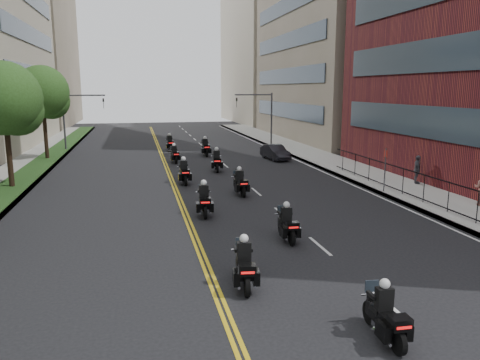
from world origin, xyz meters
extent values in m
cube|color=gray|center=(12.00, 25.00, 0.07)|extent=(4.00, 90.00, 0.15)
cube|color=gray|center=(-12.00, 25.00, 0.07)|extent=(4.00, 90.00, 0.15)
cube|color=#203B15|center=(-11.20, 25.00, 0.17)|extent=(2.00, 90.00, 0.04)
cube|color=#333F4C|center=(13.95, 17.00, 3.50)|extent=(0.12, 25.80, 1.80)
cube|color=#333F4C|center=(13.95, 17.00, 7.50)|extent=(0.12, 25.80, 1.80)
cube|color=#746A55|center=(21.50, 48.00, 15.00)|extent=(15.00, 28.00, 30.00)
cube|color=#333F4C|center=(13.95, 48.00, 3.50)|extent=(0.12, 24.08, 1.80)
cube|color=#333F4C|center=(13.95, 48.00, 7.50)|extent=(0.12, 24.08, 1.80)
cube|color=#333F4C|center=(13.95, 48.00, 11.50)|extent=(0.12, 24.08, 1.80)
cube|color=#333F4C|center=(13.95, 48.00, 15.50)|extent=(0.12, 24.08, 1.80)
cube|color=#ABA68A|center=(21.50, 78.00, 13.00)|extent=(15.00, 28.00, 26.00)
cube|color=#333F4C|center=(-13.95, 48.00, 3.50)|extent=(0.12, 24.08, 1.80)
cube|color=#333F4C|center=(-13.95, 48.00, 7.50)|extent=(0.12, 24.08, 1.80)
cube|color=#333F4C|center=(-13.95, 48.00, 11.50)|extent=(0.12, 24.08, 1.80)
cube|color=#746A55|center=(-22.00, 78.00, 13.00)|extent=(16.00, 28.00, 26.00)
cube|color=black|center=(11.00, 12.00, 1.60)|extent=(0.05, 28.00, 0.05)
cube|color=black|center=(11.00, 12.00, 0.30)|extent=(0.05, 28.00, 0.05)
cylinder|color=black|center=(-11.20, 24.00, 2.55)|extent=(0.32, 0.32, 5.11)
sphere|color=#274B19|center=(-11.20, 24.00, 5.47)|extent=(4.40, 4.40, 4.40)
sphere|color=#274B19|center=(-10.60, 24.40, 4.75)|extent=(3.08, 3.08, 3.08)
cylinder|color=black|center=(-11.20, 36.00, 2.69)|extent=(0.32, 0.32, 5.39)
sphere|color=#274B19|center=(-11.20, 36.00, 5.78)|extent=(4.40, 4.40, 4.40)
sphere|color=#274B19|center=(-10.60, 36.40, 5.00)|extent=(3.08, 3.08, 3.08)
cylinder|color=#3F3F44|center=(10.50, 42.00, 2.80)|extent=(0.18, 0.18, 5.60)
cylinder|color=#3F3F44|center=(8.50, 42.00, 5.40)|extent=(4.00, 0.14, 0.14)
imported|color=black|center=(6.70, 42.00, 4.60)|extent=(0.16, 0.20, 1.00)
cylinder|color=#3F3F44|center=(-10.50, 42.00, 2.80)|extent=(0.18, 0.18, 5.60)
cylinder|color=#3F3F44|center=(-8.50, 42.00, 5.40)|extent=(4.00, 0.14, 0.14)
imported|color=black|center=(-6.70, 42.00, 4.60)|extent=(0.16, 0.20, 1.00)
cylinder|color=black|center=(2.10, 2.51, 0.31)|extent=(0.15, 0.62, 0.62)
cylinder|color=black|center=(2.14, 3.96, 0.31)|extent=(0.15, 0.62, 0.62)
cube|color=black|center=(2.12, 3.23, 0.56)|extent=(0.42, 1.24, 0.36)
cube|color=silver|center=(2.12, 3.28, 0.35)|extent=(0.36, 0.51, 0.27)
cube|color=black|center=(2.10, 2.51, 0.78)|extent=(0.48, 0.40, 0.29)
cube|color=red|center=(2.09, 2.31, 0.76)|extent=(0.36, 0.04, 0.06)
cube|color=black|center=(2.12, 3.28, 1.02)|extent=(0.41, 0.27, 0.56)
sphere|color=silver|center=(2.12, 3.29, 1.40)|extent=(0.26, 0.26, 0.26)
cylinder|color=black|center=(-0.62, 6.24, 0.33)|extent=(0.22, 0.68, 0.67)
cylinder|color=black|center=(-0.43, 7.80, 0.33)|extent=(0.22, 0.68, 0.67)
cube|color=black|center=(-0.52, 7.02, 0.61)|extent=(0.57, 1.37, 0.39)
cube|color=silver|center=(-0.52, 7.07, 0.38)|extent=(0.43, 0.58, 0.29)
cube|color=black|center=(-0.62, 6.24, 0.85)|extent=(0.56, 0.47, 0.31)
cube|color=red|center=(-0.64, 6.03, 0.83)|extent=(0.39, 0.08, 0.07)
cube|color=black|center=(-0.52, 7.07, 1.10)|extent=(0.46, 0.32, 0.61)
sphere|color=silver|center=(-0.52, 7.08, 1.51)|extent=(0.29, 0.29, 0.29)
cylinder|color=black|center=(2.15, 10.32, 0.32)|extent=(0.15, 0.64, 0.64)
cylinder|color=black|center=(2.19, 11.82, 0.32)|extent=(0.15, 0.64, 0.64)
cube|color=black|center=(2.17, 11.07, 0.58)|extent=(0.43, 1.28, 0.38)
cube|color=silver|center=(2.17, 11.12, 0.37)|extent=(0.37, 0.52, 0.28)
cube|color=black|center=(2.15, 10.32, 0.81)|extent=(0.50, 0.41, 0.30)
cube|color=red|center=(2.15, 10.12, 0.79)|extent=(0.38, 0.04, 0.07)
cube|color=black|center=(2.17, 11.12, 1.05)|extent=(0.42, 0.27, 0.58)
sphere|color=silver|center=(2.17, 11.13, 1.44)|extent=(0.27, 0.27, 0.27)
cylinder|color=black|center=(-0.62, 14.76, 0.35)|extent=(0.20, 0.71, 0.70)
cylinder|color=black|center=(-0.50, 16.40, 0.35)|extent=(0.20, 0.71, 0.70)
cube|color=black|center=(-0.56, 15.58, 0.63)|extent=(0.54, 1.41, 0.41)
cube|color=silver|center=(-0.55, 15.63, 0.40)|extent=(0.43, 0.59, 0.31)
cube|color=black|center=(-0.62, 14.76, 0.88)|extent=(0.56, 0.47, 0.33)
cube|color=red|center=(-0.64, 14.55, 0.86)|extent=(0.41, 0.06, 0.07)
cube|color=black|center=(-0.55, 15.63, 1.15)|extent=(0.47, 0.32, 0.63)
sphere|color=silver|center=(-0.55, 15.64, 1.58)|extent=(0.30, 0.30, 0.30)
cylinder|color=black|center=(2.11, 18.74, 0.33)|extent=(0.16, 0.67, 0.67)
cylinder|color=black|center=(2.04, 20.30, 0.33)|extent=(0.16, 0.67, 0.67)
cube|color=black|center=(2.08, 19.52, 0.61)|extent=(0.47, 1.34, 0.39)
cube|color=silver|center=(2.08, 19.57, 0.38)|extent=(0.39, 0.55, 0.29)
cube|color=black|center=(2.11, 18.74, 0.84)|extent=(0.53, 0.43, 0.31)
cube|color=red|center=(2.12, 18.53, 0.82)|extent=(0.39, 0.05, 0.07)
cube|color=black|center=(2.08, 19.57, 1.10)|extent=(0.44, 0.29, 0.61)
sphere|color=silver|center=(2.08, 19.58, 1.51)|extent=(0.28, 0.28, 0.28)
cylinder|color=black|center=(-0.74, 22.67, 0.35)|extent=(0.15, 0.71, 0.71)
cylinder|color=black|center=(-0.76, 24.33, 0.35)|extent=(0.15, 0.71, 0.71)
cube|color=black|center=(-0.75, 23.50, 0.64)|extent=(0.45, 1.41, 0.42)
cube|color=silver|center=(-0.75, 23.55, 0.41)|extent=(0.40, 0.58, 0.31)
cube|color=black|center=(-0.74, 22.67, 0.89)|extent=(0.54, 0.44, 0.33)
cube|color=red|center=(-0.74, 22.45, 0.87)|extent=(0.42, 0.04, 0.07)
cube|color=black|center=(-0.75, 23.55, 1.16)|extent=(0.46, 0.30, 0.64)
sphere|color=silver|center=(-0.75, 23.56, 1.60)|extent=(0.30, 0.30, 0.30)
cylinder|color=black|center=(2.01, 26.80, 0.36)|extent=(0.23, 0.74, 0.72)
cylinder|color=black|center=(2.21, 28.49, 0.36)|extent=(0.23, 0.74, 0.72)
cube|color=black|center=(2.11, 27.64, 0.66)|extent=(0.61, 1.48, 0.43)
cube|color=silver|center=(2.12, 27.69, 0.41)|extent=(0.47, 0.63, 0.32)
cube|color=black|center=(2.01, 26.80, 0.91)|extent=(0.60, 0.51, 0.34)
cube|color=red|center=(1.99, 26.57, 0.89)|extent=(0.43, 0.08, 0.07)
cube|color=black|center=(2.12, 27.69, 1.19)|extent=(0.50, 0.35, 0.66)
sphere|color=silver|center=(2.12, 27.70, 1.64)|extent=(0.31, 0.31, 0.31)
cylinder|color=black|center=(-0.58, 31.58, 0.33)|extent=(0.20, 0.66, 0.65)
cylinder|color=black|center=(-0.74, 33.11, 0.33)|extent=(0.20, 0.66, 0.65)
cube|color=black|center=(-0.66, 32.35, 0.60)|extent=(0.53, 1.33, 0.38)
cube|color=silver|center=(-0.67, 32.39, 0.37)|extent=(0.42, 0.56, 0.29)
cube|color=black|center=(-0.58, 31.58, 0.83)|extent=(0.54, 0.45, 0.31)
cube|color=red|center=(-0.56, 31.38, 0.81)|extent=(0.39, 0.07, 0.07)
cube|color=black|center=(-0.67, 32.39, 1.08)|extent=(0.45, 0.31, 0.60)
sphere|color=silver|center=(-0.67, 32.40, 1.48)|extent=(0.28, 0.28, 0.28)
cylinder|color=black|center=(2.44, 34.93, 0.36)|extent=(0.15, 0.73, 0.73)
cylinder|color=black|center=(2.43, 36.64, 0.36)|extent=(0.15, 0.73, 0.73)
cube|color=black|center=(2.44, 35.78, 0.66)|extent=(0.46, 1.45, 0.43)
cube|color=silver|center=(2.44, 35.84, 0.42)|extent=(0.41, 0.59, 0.32)
cube|color=black|center=(2.44, 34.93, 0.92)|extent=(0.56, 0.45, 0.34)
cube|color=red|center=(2.44, 34.70, 0.90)|extent=(0.43, 0.03, 0.07)
cube|color=black|center=(2.44, 35.84, 1.20)|extent=(0.47, 0.30, 0.66)
sphere|color=silver|center=(2.43, 35.85, 1.65)|extent=(0.31, 0.31, 0.31)
cylinder|color=black|center=(-0.44, 39.18, 0.35)|extent=(0.19, 0.71, 0.71)
cylinder|color=black|center=(-0.53, 40.84, 0.35)|extent=(0.19, 0.71, 0.71)
cube|color=black|center=(-0.49, 40.01, 0.64)|extent=(0.52, 1.43, 0.42)
cube|color=silver|center=(-0.49, 40.06, 0.41)|extent=(0.43, 0.59, 0.31)
cube|color=black|center=(-0.44, 39.18, 0.89)|extent=(0.56, 0.47, 0.33)
cube|color=red|center=(-0.42, 38.96, 0.87)|extent=(0.42, 0.06, 0.07)
cube|color=black|center=(-0.49, 40.06, 1.16)|extent=(0.47, 0.32, 0.64)
sphere|color=silver|center=(-0.49, 40.07, 1.60)|extent=(0.30, 0.30, 0.30)
imported|color=black|center=(8.00, 32.14, 0.64)|extent=(1.81, 4.02, 1.28)
imported|color=#43434B|center=(13.50, 19.50, 1.05)|extent=(0.82, 1.14, 1.80)
camera|label=1|loc=(-3.60, -6.33, 6.05)|focal=35.00mm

